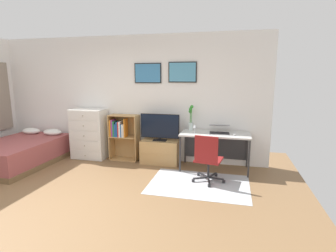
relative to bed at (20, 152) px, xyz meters
name	(u,v)px	position (x,y,z in m)	size (l,w,h in m)	color
ground_plane	(65,206)	(2.04, -1.41, -0.26)	(7.20, 7.20, 0.00)	brown
wall_back_with_posters	(128,98)	(2.05, 1.02, 1.10)	(6.12, 0.09, 2.70)	white
area_rug	(199,184)	(3.82, -0.18, -0.25)	(1.70, 1.20, 0.01)	#B2B7BC
bed	(20,152)	(0.00, 0.00, 0.00)	(1.34, 1.92, 0.63)	brown
dresser	(89,134)	(1.21, 0.74, 0.30)	(0.77, 0.46, 1.12)	white
bookshelf	(122,134)	(1.98, 0.80, 0.33)	(0.64, 0.30, 1.01)	tan
tv_stand	(160,152)	(2.87, 0.76, -0.01)	(0.80, 0.41, 0.50)	tan
television	(160,127)	(2.87, 0.73, 0.53)	(0.83, 0.16, 0.57)	black
desk	(215,139)	(4.02, 0.72, 0.35)	(1.34, 0.64, 0.74)	silver
office_chair	(207,158)	(3.95, -0.07, 0.20)	(0.58, 0.58, 0.86)	#232326
laptop	(219,129)	(4.10, 0.70, 0.55)	(0.43, 0.46, 0.17)	#B7B7BC
computer_mouse	(235,134)	(4.39, 0.55, 0.50)	(0.06, 0.10, 0.03)	silver
bamboo_vase	(191,119)	(3.50, 0.84, 0.72)	(0.10, 0.10, 0.52)	silver
wine_glass	(195,126)	(3.63, 0.56, 0.62)	(0.07, 0.07, 0.18)	silver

